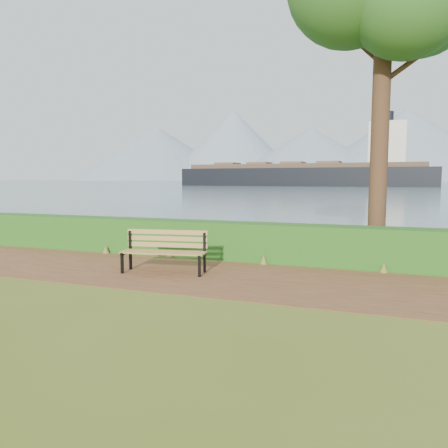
% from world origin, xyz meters
% --- Properties ---
extents(ground, '(140.00, 140.00, 0.00)m').
position_xyz_m(ground, '(0.00, 0.00, 0.00)').
color(ground, '#4D611B').
rests_on(ground, ground).
extents(path, '(40.00, 3.40, 0.01)m').
position_xyz_m(path, '(0.00, 0.30, 0.01)').
color(path, '#56301D').
rests_on(path, ground).
extents(hedge, '(32.00, 0.85, 1.00)m').
position_xyz_m(hedge, '(0.00, 2.60, 0.50)').
color(hedge, '#1E4915').
rests_on(hedge, ground).
extents(water, '(700.00, 510.00, 0.00)m').
position_xyz_m(water, '(0.00, 260.00, 0.01)').
color(water, slate).
rests_on(water, ground).
extents(mountains, '(585.00, 190.00, 70.00)m').
position_xyz_m(mountains, '(-9.17, 406.05, 27.70)').
color(mountains, gray).
rests_on(mountains, ground).
extents(bench, '(2.04, 0.88, 0.99)m').
position_xyz_m(bench, '(-0.33, 0.33, 0.57)').
color(bench, black).
rests_on(bench, ground).
extents(cargo_ship, '(70.37, 14.18, 21.23)m').
position_xyz_m(cargo_ship, '(-15.23, 114.01, 3.17)').
color(cargo_ship, black).
rests_on(cargo_ship, ground).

